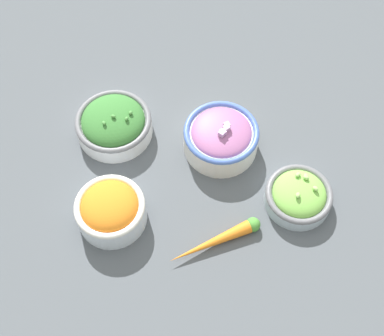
{
  "coord_description": "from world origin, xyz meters",
  "views": [
    {
      "loc": [
        -0.1,
        0.5,
        0.91
      ],
      "look_at": [
        0.0,
        0.0,
        0.03
      ],
      "focal_mm": 50.0,
      "sensor_mm": 36.0,
      "label": 1
    }
  ],
  "objects_px": {
    "bowl_carrots": "(111,209)",
    "bowl_broccoli": "(114,123)",
    "bowl_lettuce": "(299,196)",
    "bowl_red_onion": "(221,137)",
    "loose_carrot": "(218,240)"
  },
  "relations": [
    {
      "from": "bowl_lettuce",
      "to": "bowl_carrots",
      "type": "bearing_deg",
      "value": 16.67
    },
    {
      "from": "bowl_carrots",
      "to": "loose_carrot",
      "type": "relative_size",
      "value": 0.82
    },
    {
      "from": "bowl_lettuce",
      "to": "bowl_broccoli",
      "type": "distance_m",
      "value": 0.39
    },
    {
      "from": "bowl_lettuce",
      "to": "bowl_carrots",
      "type": "distance_m",
      "value": 0.35
    },
    {
      "from": "bowl_red_onion",
      "to": "loose_carrot",
      "type": "bearing_deg",
      "value": 97.95
    },
    {
      "from": "bowl_carrots",
      "to": "bowl_red_onion",
      "type": "xyz_separation_m",
      "value": [
        -0.17,
        -0.19,
        -0.0
      ]
    },
    {
      "from": "bowl_broccoli",
      "to": "bowl_red_onion",
      "type": "relative_size",
      "value": 1.04
    },
    {
      "from": "bowl_lettuce",
      "to": "bowl_broccoli",
      "type": "relative_size",
      "value": 0.82
    },
    {
      "from": "bowl_carrots",
      "to": "bowl_broccoli",
      "type": "bearing_deg",
      "value": -76.35
    },
    {
      "from": "bowl_broccoli",
      "to": "loose_carrot",
      "type": "distance_m",
      "value": 0.32
    },
    {
      "from": "bowl_broccoli",
      "to": "bowl_carrots",
      "type": "distance_m",
      "value": 0.19
    },
    {
      "from": "bowl_lettuce",
      "to": "bowl_broccoli",
      "type": "height_order",
      "value": "bowl_broccoli"
    },
    {
      "from": "bowl_carrots",
      "to": "loose_carrot",
      "type": "height_order",
      "value": "bowl_carrots"
    },
    {
      "from": "bowl_broccoli",
      "to": "loose_carrot",
      "type": "bearing_deg",
      "value": 140.79
    },
    {
      "from": "bowl_carrots",
      "to": "bowl_lettuce",
      "type": "bearing_deg",
      "value": -163.33
    }
  ]
}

